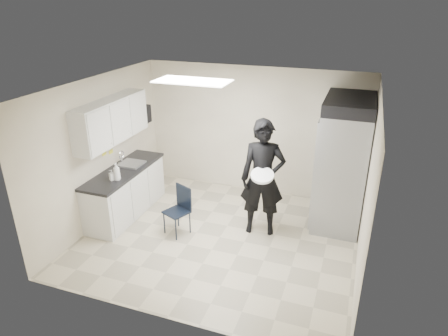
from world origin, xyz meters
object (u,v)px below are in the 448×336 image
at_px(commercial_fridge, 342,168).
at_px(folding_chair, 177,212).
at_px(lower_counter, 126,193).
at_px(man_tuxedo, 263,178).

xyz_separation_m(commercial_fridge, folding_chair, (-2.58, -1.39, -0.63)).
bearing_deg(folding_chair, lower_counter, -170.36).
bearing_deg(man_tuxedo, folding_chair, -168.93).
distance_m(folding_chair, man_tuxedo, 1.58).
bearing_deg(lower_counter, commercial_fridge, 15.88).
relative_size(folding_chair, man_tuxedo, 0.41).
xyz_separation_m(lower_counter, commercial_fridge, (3.78, 1.07, 0.62)).
xyz_separation_m(folding_chair, man_tuxedo, (1.35, 0.56, 0.60)).
distance_m(lower_counter, commercial_fridge, 3.98).
bearing_deg(man_tuxedo, commercial_fridge, 22.48).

